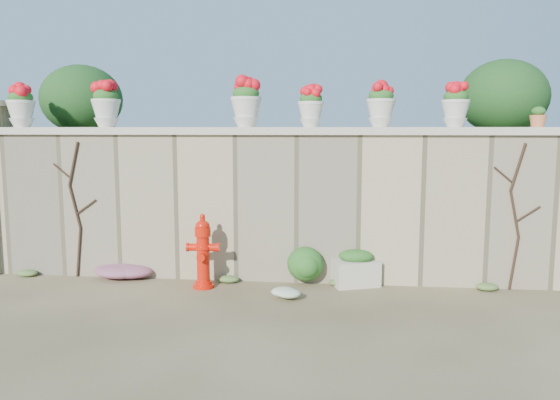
# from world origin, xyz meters

# --- Properties ---
(ground) EXTENTS (80.00, 80.00, 0.00)m
(ground) POSITION_xyz_m (0.00, 0.00, 0.00)
(ground) COLOR #4D4126
(ground) RESTS_ON ground
(stone_wall) EXTENTS (8.00, 0.40, 2.00)m
(stone_wall) POSITION_xyz_m (0.00, 1.80, 1.00)
(stone_wall) COLOR tan
(stone_wall) RESTS_ON ground
(wall_cap) EXTENTS (8.10, 0.52, 0.10)m
(wall_cap) POSITION_xyz_m (0.00, 1.80, 2.05)
(wall_cap) COLOR beige
(wall_cap) RESTS_ON stone_wall
(raised_fill) EXTENTS (9.00, 6.00, 2.00)m
(raised_fill) POSITION_xyz_m (0.00, 5.00, 1.00)
(raised_fill) COLOR #384C23
(raised_fill) RESTS_ON ground
(back_shrub_left) EXTENTS (1.30, 1.30, 1.10)m
(back_shrub_left) POSITION_xyz_m (-3.20, 3.00, 2.55)
(back_shrub_left) COLOR #143814
(back_shrub_left) RESTS_ON raised_fill
(back_shrub_right) EXTENTS (1.30, 1.30, 1.10)m
(back_shrub_right) POSITION_xyz_m (3.40, 3.00, 2.55)
(back_shrub_right) COLOR #143814
(back_shrub_right) RESTS_ON raised_fill
(vine_left) EXTENTS (0.60, 0.04, 1.91)m
(vine_left) POSITION_xyz_m (-2.67, 1.58, 0.99)
(vine_left) COLOR black
(vine_left) RESTS_ON ground
(vine_right) EXTENTS (0.60, 0.04, 1.91)m
(vine_right) POSITION_xyz_m (3.23, 1.58, 0.99)
(vine_right) COLOR black
(vine_right) RESTS_ON ground
(fire_hydrant) EXTENTS (0.42, 0.30, 0.98)m
(fire_hydrant) POSITION_xyz_m (-0.78, 1.24, 0.49)
(fire_hydrant) COLOR red
(fire_hydrant) RESTS_ON ground
(planter_box) EXTENTS (0.67, 0.52, 0.49)m
(planter_box) POSITION_xyz_m (1.21, 1.55, 0.23)
(planter_box) COLOR beige
(planter_box) RESTS_ON ground
(green_shrub) EXTENTS (0.67, 0.60, 0.64)m
(green_shrub) POSITION_xyz_m (0.54, 1.49, 0.32)
(green_shrub) COLOR #1E5119
(green_shrub) RESTS_ON ground
(magenta_clump) EXTENTS (0.89, 0.60, 0.24)m
(magenta_clump) POSITION_xyz_m (-2.02, 1.55, 0.12)
(magenta_clump) COLOR #CF2995
(magenta_clump) RESTS_ON ground
(white_flowers) EXTENTS (0.52, 0.42, 0.19)m
(white_flowers) POSITION_xyz_m (0.30, 0.84, 0.09)
(white_flowers) COLOR white
(white_flowers) RESTS_ON ground
(urn_pot_0) EXTENTS (0.39, 0.39, 0.61)m
(urn_pot_0) POSITION_xyz_m (-3.52, 1.80, 2.40)
(urn_pot_0) COLOR beige
(urn_pot_0) RESTS_ON wall_cap
(urn_pot_1) EXTENTS (0.40, 0.40, 0.62)m
(urn_pot_1) POSITION_xyz_m (-2.27, 1.80, 2.41)
(urn_pot_1) COLOR beige
(urn_pot_1) RESTS_ON wall_cap
(urn_pot_2) EXTENTS (0.42, 0.42, 0.65)m
(urn_pot_2) POSITION_xyz_m (-0.29, 1.80, 2.42)
(urn_pot_2) COLOR beige
(urn_pot_2) RESTS_ON wall_cap
(urn_pot_3) EXTENTS (0.35, 0.35, 0.55)m
(urn_pot_3) POSITION_xyz_m (0.59, 1.80, 2.37)
(urn_pot_3) COLOR beige
(urn_pot_3) RESTS_ON wall_cap
(urn_pot_4) EXTENTS (0.38, 0.38, 0.59)m
(urn_pot_4) POSITION_xyz_m (1.51, 1.80, 2.39)
(urn_pot_4) COLOR beige
(urn_pot_4) RESTS_ON wall_cap
(urn_pot_5) EXTENTS (0.36, 0.36, 0.57)m
(urn_pot_5) POSITION_xyz_m (2.47, 1.80, 2.38)
(urn_pot_5) COLOR beige
(urn_pot_5) RESTS_ON wall_cap
(terracotta_pot) EXTENTS (0.21, 0.21, 0.25)m
(terracotta_pot) POSITION_xyz_m (3.51, 1.80, 2.22)
(terracotta_pot) COLOR #C36A3B
(terracotta_pot) RESTS_ON wall_cap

